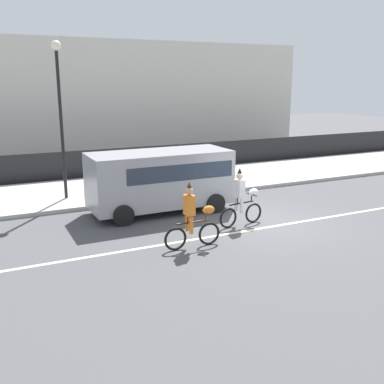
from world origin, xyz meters
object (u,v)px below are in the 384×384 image
(parade_cyclist_orange, at_px, (193,219))
(street_lamp_post, at_px, (59,98))
(parked_van_grey, at_px, (162,177))
(pedestrian_onlooker, at_px, (188,167))
(parade_cyclist_zebra, at_px, (242,200))

(parade_cyclist_orange, distance_m, street_lamp_post, 7.68)
(parked_van_grey, bearing_deg, street_lamp_post, 135.18)
(parade_cyclist_orange, xyz_separation_m, street_lamp_post, (-2.28, 6.63, 3.15))
(parked_van_grey, relative_size, street_lamp_post, 0.85)
(parade_cyclist_orange, relative_size, pedestrian_onlooker, 1.19)
(street_lamp_post, distance_m, pedestrian_onlooker, 5.94)
(parade_cyclist_orange, height_order, street_lamp_post, street_lamp_post)
(parade_cyclist_zebra, bearing_deg, pedestrian_onlooker, 83.98)
(parked_van_grey, distance_m, pedestrian_onlooker, 3.42)
(parade_cyclist_zebra, relative_size, pedestrian_onlooker, 1.19)
(parade_cyclist_zebra, distance_m, street_lamp_post, 7.82)
(parked_van_grey, distance_m, street_lamp_post, 4.88)
(pedestrian_onlooker, bearing_deg, parade_cyclist_orange, -114.22)
(parade_cyclist_zebra, height_order, street_lamp_post, street_lamp_post)
(parked_van_grey, bearing_deg, pedestrian_onlooker, 48.78)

